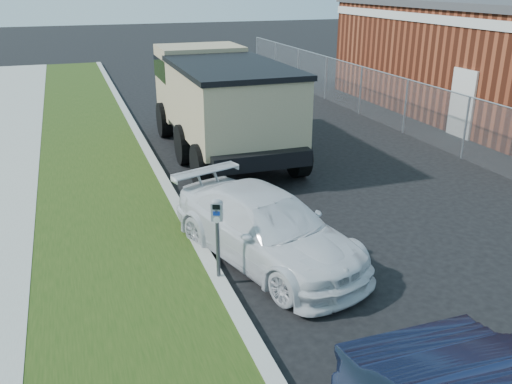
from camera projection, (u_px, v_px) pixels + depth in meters
name	position (u px, v px, depth m)	size (l,w,h in m)	color
ground	(342.00, 249.00, 10.43)	(120.00, 120.00, 0.00)	black
streetside	(36.00, 245.00, 10.45)	(6.12, 50.00, 0.15)	gray
chainlink_fence	(406.00, 96.00, 17.97)	(0.06, 30.06, 30.00)	slate
parking_meter	(217.00, 221.00, 8.84)	(0.23, 0.19, 1.42)	#3F4247
white_wagon	(265.00, 227.00, 9.90)	(1.78, 4.37, 1.27)	white
dump_truck	(219.00, 97.00, 15.94)	(2.95, 7.35, 2.87)	black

